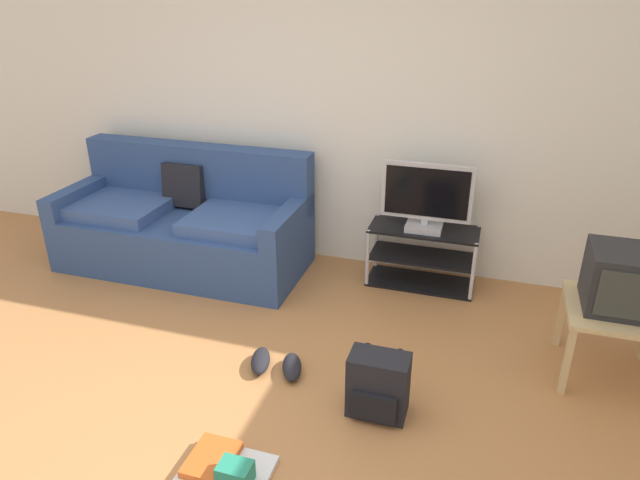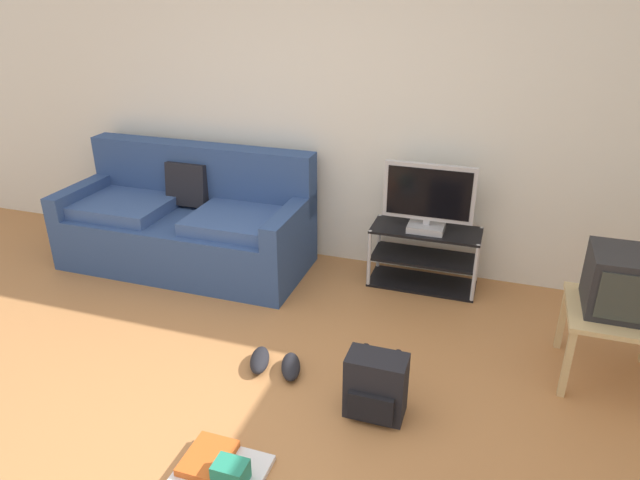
{
  "view_description": "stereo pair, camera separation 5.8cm",
  "coord_description": "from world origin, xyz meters",
  "px_view_note": "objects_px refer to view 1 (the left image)",
  "views": [
    {
      "loc": [
        1.2,
        -1.95,
        2.23
      ],
      "look_at": [
        0.21,
        1.19,
        0.72
      ],
      "focal_mm": 32.19,
      "sensor_mm": 36.0,
      "label": 1
    },
    {
      "loc": [
        1.25,
        -1.93,
        2.23
      ],
      "look_at": [
        0.21,
        1.19,
        0.72
      ],
      "focal_mm": 32.19,
      "sensor_mm": 36.0,
      "label": 2
    }
  ],
  "objects_px": {
    "backpack": "(378,386)",
    "floor_tray": "(224,470)",
    "sneakers_pair": "(276,364)",
    "flat_tv": "(426,198)",
    "crt_tv": "(625,280)",
    "couch": "(185,225)",
    "tv_stand": "(422,256)",
    "side_table": "(616,318)"
  },
  "relations": [
    {
      "from": "backpack",
      "to": "floor_tray",
      "type": "distance_m",
      "value": 0.93
    },
    {
      "from": "sneakers_pair",
      "to": "flat_tv",
      "type": "bearing_deg",
      "value": 63.2
    },
    {
      "from": "crt_tv",
      "to": "backpack",
      "type": "bearing_deg",
      "value": -148.73
    },
    {
      "from": "couch",
      "to": "backpack",
      "type": "relative_size",
      "value": 5.41
    },
    {
      "from": "couch",
      "to": "tv_stand",
      "type": "bearing_deg",
      "value": 6.49
    },
    {
      "from": "couch",
      "to": "side_table",
      "type": "distance_m",
      "value": 3.26
    },
    {
      "from": "sneakers_pair",
      "to": "floor_tray",
      "type": "bearing_deg",
      "value": -85.83
    },
    {
      "from": "tv_stand",
      "to": "side_table",
      "type": "distance_m",
      "value": 1.51
    },
    {
      "from": "backpack",
      "to": "floor_tray",
      "type": "height_order",
      "value": "backpack"
    },
    {
      "from": "side_table",
      "to": "sneakers_pair",
      "type": "height_order",
      "value": "side_table"
    },
    {
      "from": "couch",
      "to": "flat_tv",
      "type": "xyz_separation_m",
      "value": [
        1.95,
        0.2,
        0.39
      ]
    },
    {
      "from": "flat_tv",
      "to": "side_table",
      "type": "distance_m",
      "value": 1.52
    },
    {
      "from": "side_table",
      "to": "crt_tv",
      "type": "relative_size",
      "value": 1.39
    },
    {
      "from": "backpack",
      "to": "floor_tray",
      "type": "xyz_separation_m",
      "value": [
        -0.62,
        -0.67,
        -0.14
      ]
    },
    {
      "from": "sneakers_pair",
      "to": "side_table",
      "type": "bearing_deg",
      "value": 16.12
    },
    {
      "from": "flat_tv",
      "to": "side_table",
      "type": "xyz_separation_m",
      "value": [
        1.25,
        -0.81,
        -0.33
      ]
    },
    {
      "from": "couch",
      "to": "tv_stand",
      "type": "distance_m",
      "value": 1.97
    },
    {
      "from": "backpack",
      "to": "sneakers_pair",
      "type": "height_order",
      "value": "backpack"
    },
    {
      "from": "couch",
      "to": "flat_tv",
      "type": "height_order",
      "value": "flat_tv"
    },
    {
      "from": "flat_tv",
      "to": "backpack",
      "type": "xyz_separation_m",
      "value": [
        -0.01,
        -1.56,
        -0.55
      ]
    },
    {
      "from": "couch",
      "to": "side_table",
      "type": "relative_size",
      "value": 3.55
    },
    {
      "from": "side_table",
      "to": "floor_tray",
      "type": "relative_size",
      "value": 1.3
    },
    {
      "from": "crt_tv",
      "to": "sneakers_pair",
      "type": "height_order",
      "value": "crt_tv"
    },
    {
      "from": "couch",
      "to": "backpack",
      "type": "height_order",
      "value": "couch"
    },
    {
      "from": "tv_stand",
      "to": "floor_tray",
      "type": "bearing_deg",
      "value": -105.59
    },
    {
      "from": "tv_stand",
      "to": "floor_tray",
      "type": "relative_size",
      "value": 1.9
    },
    {
      "from": "couch",
      "to": "crt_tv",
      "type": "relative_size",
      "value": 4.93
    },
    {
      "from": "flat_tv",
      "to": "side_table",
      "type": "bearing_deg",
      "value": -32.98
    },
    {
      "from": "tv_stand",
      "to": "floor_tray",
      "type": "height_order",
      "value": "tv_stand"
    },
    {
      "from": "flat_tv",
      "to": "backpack",
      "type": "distance_m",
      "value": 1.65
    },
    {
      "from": "tv_stand",
      "to": "sneakers_pair",
      "type": "distance_m",
      "value": 1.57
    },
    {
      "from": "tv_stand",
      "to": "crt_tv",
      "type": "bearing_deg",
      "value": -33.18
    },
    {
      "from": "side_table",
      "to": "floor_tray",
      "type": "bearing_deg",
      "value": -142.83
    },
    {
      "from": "sneakers_pair",
      "to": "floor_tray",
      "type": "xyz_separation_m",
      "value": [
        0.06,
        -0.86,
        -0.0
      ]
    },
    {
      "from": "crt_tv",
      "to": "sneakers_pair",
      "type": "xyz_separation_m",
      "value": [
        -1.94,
        -0.58,
        -0.61
      ]
    },
    {
      "from": "side_table",
      "to": "crt_tv",
      "type": "height_order",
      "value": "crt_tv"
    },
    {
      "from": "couch",
      "to": "sneakers_pair",
      "type": "relative_size",
      "value": 5.01
    },
    {
      "from": "backpack",
      "to": "sneakers_pair",
      "type": "relative_size",
      "value": 0.93
    },
    {
      "from": "side_table",
      "to": "sneakers_pair",
      "type": "bearing_deg",
      "value": -163.88
    },
    {
      "from": "flat_tv",
      "to": "crt_tv",
      "type": "height_order",
      "value": "flat_tv"
    },
    {
      "from": "backpack",
      "to": "tv_stand",
      "type": "bearing_deg",
      "value": 87.01
    },
    {
      "from": "crt_tv",
      "to": "backpack",
      "type": "xyz_separation_m",
      "value": [
        -1.26,
        -0.76,
        -0.47
      ]
    }
  ]
}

